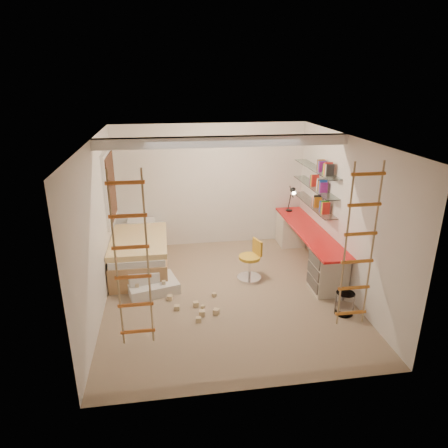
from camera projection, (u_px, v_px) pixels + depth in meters
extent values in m
plane|color=#92775E|center=(227.00, 293.00, 6.80)|extent=(4.50, 4.50, 0.00)
cube|color=white|center=(224.00, 142.00, 6.20)|extent=(4.00, 0.18, 0.16)
cube|color=white|center=(109.00, 187.00, 7.38)|extent=(0.06, 1.15, 1.35)
cube|color=#4C2D1E|center=(111.00, 187.00, 7.39)|extent=(0.02, 1.00, 1.20)
cylinder|color=white|center=(345.00, 303.00, 6.16)|extent=(0.29, 0.29, 0.36)
cube|color=red|center=(310.00, 231.00, 7.56)|extent=(0.55, 2.80, 0.04)
cube|color=beige|center=(291.00, 229.00, 8.71)|extent=(0.52, 0.55, 0.71)
cube|color=beige|center=(328.00, 272.00, 6.76)|extent=(0.52, 0.55, 0.71)
cube|color=#4C4742|center=(314.00, 260.00, 6.63)|extent=(0.02, 0.50, 0.18)
cube|color=#4C4742|center=(313.00, 271.00, 6.71)|extent=(0.02, 0.50, 0.18)
cube|color=#4C4742|center=(312.00, 283.00, 6.78)|extent=(0.02, 0.50, 0.18)
cube|color=white|center=(313.00, 204.00, 7.71)|extent=(0.25, 1.80, 0.01)
cube|color=white|center=(315.00, 187.00, 7.59)|extent=(0.25, 1.80, 0.01)
cube|color=white|center=(316.00, 169.00, 7.47)|extent=(0.25, 1.80, 0.01)
cube|color=#AD7F51|center=(141.00, 257.00, 7.66)|extent=(1.00, 2.00, 0.45)
cube|color=white|center=(140.00, 243.00, 7.56)|extent=(0.95, 1.95, 0.12)
cube|color=yellow|center=(139.00, 241.00, 7.38)|extent=(1.02, 1.60, 0.10)
cube|color=white|center=(141.00, 223.00, 8.26)|extent=(0.55, 0.35, 0.12)
cylinder|color=black|center=(289.00, 210.00, 8.60)|extent=(0.14, 0.14, 0.02)
cylinder|color=black|center=(289.00, 202.00, 8.54)|extent=(0.02, 0.15, 0.36)
cylinder|color=black|center=(292.00, 192.00, 8.36)|extent=(0.02, 0.27, 0.20)
cone|color=black|center=(293.00, 191.00, 8.23)|extent=(0.12, 0.14, 0.15)
cylinder|color=#FFEABF|center=(294.00, 193.00, 8.20)|extent=(0.08, 0.04, 0.08)
cylinder|color=gold|center=(250.00, 257.00, 7.13)|extent=(0.49, 0.49, 0.06)
cube|color=gold|center=(257.00, 247.00, 7.13)|extent=(0.12, 0.29, 0.28)
cylinder|color=silver|center=(249.00, 267.00, 7.20)|extent=(0.06, 0.06, 0.39)
cylinder|color=silver|center=(249.00, 278.00, 7.27)|extent=(0.55, 0.55, 0.05)
cube|color=silver|center=(152.00, 286.00, 6.86)|extent=(0.96, 0.83, 0.18)
cube|color=silver|center=(142.00, 275.00, 6.83)|extent=(0.59, 0.53, 0.18)
cube|color=#CCB284|center=(142.00, 268.00, 6.78)|extent=(0.10, 0.10, 0.08)
cube|color=#CCB284|center=(142.00, 264.00, 6.76)|extent=(0.09, 0.09, 0.07)
cube|color=#CCB284|center=(141.00, 259.00, 6.72)|extent=(0.07, 0.07, 0.12)
cube|color=#CCB284|center=(164.00, 282.00, 6.72)|extent=(0.06, 0.06, 0.06)
cube|color=#CCB284|center=(166.00, 275.00, 6.97)|extent=(0.06, 0.06, 0.06)
cube|color=#CCB284|center=(137.00, 285.00, 6.63)|extent=(0.06, 0.06, 0.06)
cube|color=#CCB284|center=(196.00, 304.00, 6.40)|extent=(0.07, 0.07, 0.07)
cube|color=#CCB284|center=(177.00, 308.00, 6.30)|extent=(0.07, 0.07, 0.07)
cube|color=#CCB284|center=(170.00, 298.00, 6.58)|extent=(0.07, 0.07, 0.07)
cube|color=#CCB284|center=(199.00, 320.00, 6.00)|extent=(0.07, 0.07, 0.07)
cube|color=#CCB284|center=(214.00, 295.00, 6.69)|extent=(0.07, 0.07, 0.07)
cube|color=#CCB284|center=(202.00, 314.00, 6.15)|extent=(0.07, 0.07, 0.07)
cube|color=#CCB284|center=(203.00, 306.00, 6.34)|extent=(0.07, 0.07, 0.07)
cube|color=#CCB284|center=(216.00, 312.00, 6.19)|extent=(0.07, 0.07, 0.07)
cube|color=red|center=(314.00, 199.00, 7.67)|extent=(0.14, 0.64, 0.22)
cube|color=yellow|center=(315.00, 181.00, 7.55)|extent=(0.14, 0.64, 0.22)
cube|color=#1E722D|center=(317.00, 163.00, 7.43)|extent=(0.14, 0.64, 0.22)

